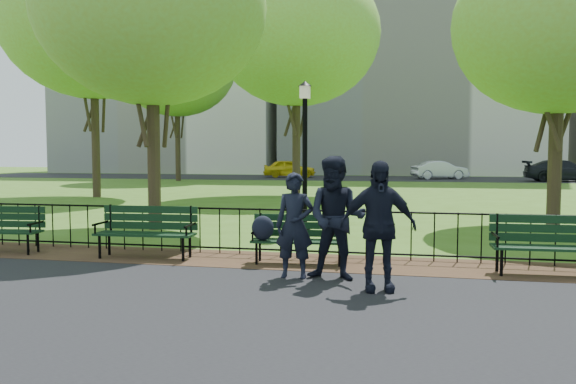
% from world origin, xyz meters
% --- Properties ---
extents(ground, '(120.00, 120.00, 0.00)m').
position_xyz_m(ground, '(0.00, 0.00, 0.00)').
color(ground, '#3D6019').
extents(asphalt_path, '(60.00, 9.20, 0.01)m').
position_xyz_m(asphalt_path, '(0.00, -3.40, 0.01)').
color(asphalt_path, black).
rests_on(asphalt_path, ground).
extents(dirt_strip, '(60.00, 1.60, 0.01)m').
position_xyz_m(dirt_strip, '(0.00, 1.50, 0.01)').
color(dirt_strip, '#311E14').
rests_on(dirt_strip, ground).
extents(far_street, '(70.00, 9.00, 0.01)m').
position_xyz_m(far_street, '(0.00, 35.00, 0.01)').
color(far_street, black).
rests_on(far_street, ground).
extents(iron_fence, '(24.06, 0.06, 1.00)m').
position_xyz_m(iron_fence, '(0.00, 2.00, 0.50)').
color(iron_fence, black).
rests_on(iron_fence, ground).
extents(apartment_west, '(22.00, 15.00, 26.00)m').
position_xyz_m(apartment_west, '(-22.00, 48.00, 13.00)').
color(apartment_west, white).
rests_on(apartment_west, ground).
extents(apartment_mid, '(24.00, 15.00, 30.00)m').
position_xyz_m(apartment_mid, '(2.00, 48.00, 15.00)').
color(apartment_mid, beige).
rests_on(apartment_mid, ground).
extents(park_bench_main, '(1.68, 0.64, 0.93)m').
position_xyz_m(park_bench_main, '(-0.80, 1.27, 0.59)').
color(park_bench_main, black).
rests_on(park_bench_main, ground).
extents(park_bench_left_a, '(1.86, 0.65, 1.04)m').
position_xyz_m(park_bench_left_a, '(-3.38, 1.34, 0.60)').
color(park_bench_left_a, black).
rests_on(park_bench_left_a, ground).
extents(park_bench_right_a, '(1.83, 0.62, 1.03)m').
position_xyz_m(park_bench_right_a, '(3.55, 1.29, 0.59)').
color(park_bench_right_a, black).
rests_on(park_bench_right_a, ground).
extents(lamppost, '(0.33, 0.33, 3.68)m').
position_xyz_m(lamppost, '(-1.13, 5.30, 2.00)').
color(lamppost, black).
rests_on(lamppost, ground).
extents(tree_near_w, '(5.75, 5.75, 8.01)m').
position_xyz_m(tree_near_w, '(-4.97, 5.02, 5.56)').
color(tree_near_w, '#2D2116').
rests_on(tree_near_w, ground).
extents(tree_near_e, '(5.43, 5.43, 7.57)m').
position_xyz_m(tree_near_e, '(5.12, 7.68, 5.25)').
color(tree_near_e, '#2D2116').
rests_on(tree_near_e, ground).
extents(tree_mid_w, '(7.88, 7.88, 10.98)m').
position_xyz_m(tree_mid_w, '(-12.04, 14.18, 7.63)').
color(tree_mid_w, '#2D2116').
rests_on(tree_mid_w, ground).
extents(tree_far_c, '(7.39, 7.39, 10.30)m').
position_xyz_m(tree_far_c, '(-3.53, 16.52, 7.15)').
color(tree_far_c, '#2D2116').
rests_on(tree_far_c, ground).
extents(tree_far_w, '(8.15, 8.15, 11.36)m').
position_xyz_m(tree_far_w, '(-14.18, 28.26, 7.89)').
color(tree_far_w, '#2D2116').
rests_on(tree_far_w, ground).
extents(person_left, '(0.61, 0.42, 1.63)m').
position_xyz_m(person_left, '(-0.38, 0.25, 0.83)').
color(person_left, black).
rests_on(person_left, asphalt_path).
extents(person_mid, '(0.95, 0.56, 1.89)m').
position_xyz_m(person_mid, '(0.27, 0.24, 0.96)').
color(person_mid, black).
rests_on(person_mid, asphalt_path).
extents(person_right, '(1.14, 0.65, 1.83)m').
position_xyz_m(person_right, '(0.92, -0.32, 0.93)').
color(person_right, black).
rests_on(person_right, asphalt_path).
extents(taxi, '(4.39, 2.58, 1.40)m').
position_xyz_m(taxi, '(-7.72, 35.10, 0.71)').
color(taxi, gold).
rests_on(taxi, far_street).
extents(sedan_silver, '(4.31, 2.75, 1.34)m').
position_xyz_m(sedan_silver, '(3.73, 34.74, 0.68)').
color(sedan_silver, '#B3B7BC').
rests_on(sedan_silver, far_street).
extents(sedan_dark, '(5.05, 2.10, 1.46)m').
position_xyz_m(sedan_dark, '(11.69, 32.64, 0.74)').
color(sedan_dark, black).
rests_on(sedan_dark, far_street).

